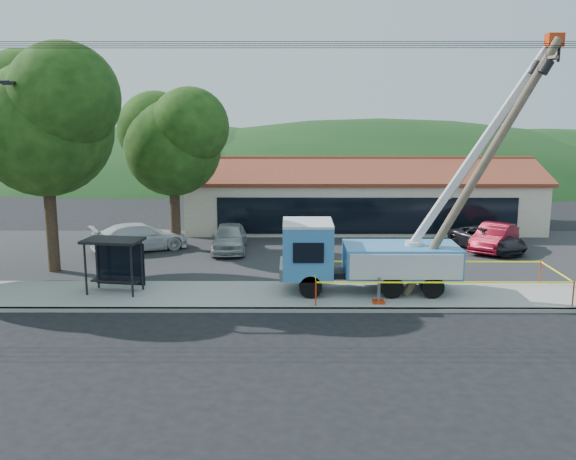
{
  "coord_description": "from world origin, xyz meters",
  "views": [
    {
      "loc": [
        -0.61,
        -21.94,
        7.98
      ],
      "look_at": [
        -0.72,
        5.0,
        2.7
      ],
      "focal_mm": 40.0,
      "sensor_mm": 36.0,
      "label": 1
    }
  ],
  "objects_px": {
    "car_white": "(141,252)",
    "car_silver": "(230,253)",
    "car_dark": "(487,252)",
    "car_red": "(493,252)",
    "utility_truck": "(365,252)",
    "leaning_pole": "(487,159)",
    "bus_shelter": "(115,253)"
  },
  "relations": [
    {
      "from": "bus_shelter",
      "to": "car_white",
      "type": "relative_size",
      "value": 0.5
    },
    {
      "from": "bus_shelter",
      "to": "utility_truck",
      "type": "bearing_deg",
      "value": 9.96
    },
    {
      "from": "car_white",
      "to": "car_silver",
      "type": "bearing_deg",
      "value": -118.86
    },
    {
      "from": "leaning_pole",
      "to": "bus_shelter",
      "type": "height_order",
      "value": "leaning_pole"
    },
    {
      "from": "car_dark",
      "to": "car_white",
      "type": "bearing_deg",
      "value": 154.69
    },
    {
      "from": "bus_shelter",
      "to": "car_red",
      "type": "bearing_deg",
      "value": 32.68
    },
    {
      "from": "leaning_pole",
      "to": "car_red",
      "type": "bearing_deg",
      "value": 69.04
    },
    {
      "from": "car_white",
      "to": "car_dark",
      "type": "height_order",
      "value": "car_white"
    },
    {
      "from": "car_silver",
      "to": "car_dark",
      "type": "xyz_separation_m",
      "value": [
        14.17,
        0.21,
        0.0
      ]
    },
    {
      "from": "car_red",
      "to": "car_dark",
      "type": "relative_size",
      "value": 0.95
    },
    {
      "from": "car_silver",
      "to": "car_red",
      "type": "xyz_separation_m",
      "value": [
        14.55,
        0.3,
        0.0
      ]
    },
    {
      "from": "bus_shelter",
      "to": "car_red",
      "type": "relative_size",
      "value": 0.59
    },
    {
      "from": "car_red",
      "to": "utility_truck",
      "type": "bearing_deg",
      "value": -101.34
    },
    {
      "from": "car_red",
      "to": "car_silver",
      "type": "bearing_deg",
      "value": -145.01
    },
    {
      "from": "car_silver",
      "to": "car_red",
      "type": "height_order",
      "value": "car_silver"
    },
    {
      "from": "utility_truck",
      "to": "car_red",
      "type": "distance_m",
      "value": 11.47
    },
    {
      "from": "utility_truck",
      "to": "car_dark",
      "type": "bearing_deg",
      "value": 45.93
    },
    {
      "from": "leaning_pole",
      "to": "bus_shelter",
      "type": "xyz_separation_m",
      "value": [
        -15.33,
        0.47,
        -3.99
      ]
    },
    {
      "from": "utility_truck",
      "to": "leaning_pole",
      "type": "relative_size",
      "value": 1.07
    },
    {
      "from": "bus_shelter",
      "to": "car_white",
      "type": "xyz_separation_m",
      "value": [
        -0.85,
        8.03,
        -1.83
      ]
    },
    {
      "from": "car_dark",
      "to": "bus_shelter",
      "type": "bearing_deg",
      "value": 178.43
    },
    {
      "from": "leaning_pole",
      "to": "car_white",
      "type": "relative_size",
      "value": 2.02
    },
    {
      "from": "leaning_pole",
      "to": "car_silver",
      "type": "bearing_deg",
      "value": 143.48
    },
    {
      "from": "bus_shelter",
      "to": "leaning_pole",
      "type": "bearing_deg",
      "value": 7.27
    },
    {
      "from": "car_white",
      "to": "car_dark",
      "type": "xyz_separation_m",
      "value": [
        19.09,
        0.04,
        0.0
      ]
    },
    {
      "from": "leaning_pole",
      "to": "car_dark",
      "type": "bearing_deg",
      "value": 71.11
    },
    {
      "from": "bus_shelter",
      "to": "car_dark",
      "type": "height_order",
      "value": "bus_shelter"
    },
    {
      "from": "car_red",
      "to": "car_white",
      "type": "xyz_separation_m",
      "value": [
        -19.48,
        -0.13,
        0.0
      ]
    },
    {
      "from": "bus_shelter",
      "to": "car_white",
      "type": "bearing_deg",
      "value": 105.04
    },
    {
      "from": "car_white",
      "to": "car_red",
      "type": "bearing_deg",
      "value": -116.49
    },
    {
      "from": "bus_shelter",
      "to": "car_dark",
      "type": "distance_m",
      "value": 20.04
    },
    {
      "from": "bus_shelter",
      "to": "car_dark",
      "type": "bearing_deg",
      "value": 32.87
    }
  ]
}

